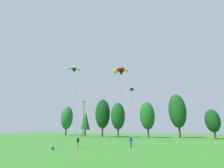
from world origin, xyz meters
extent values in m
cylinder|color=#472D19|center=(-37.04, 57.45, 1.63)|extent=(0.62, 0.62, 3.25)
ellipsoid|color=#236628|center=(-37.04, 57.45, 7.88)|extent=(5.30, 5.30, 10.18)
cylinder|color=#472D19|center=(-26.97, 57.22, 1.31)|extent=(0.56, 0.56, 2.62)
cone|color=#19561E|center=(-26.97, 57.22, 6.35)|extent=(3.82, 3.82, 7.46)
cylinder|color=#472D19|center=(-17.52, 54.34, 1.78)|extent=(0.65, 0.65, 3.56)
ellipsoid|color=#0F3D14|center=(-17.52, 54.34, 8.62)|extent=(5.63, 5.63, 11.14)
cylinder|color=#472D19|center=(-11.03, 53.93, 1.55)|extent=(0.61, 0.61, 3.11)
ellipsoid|color=#144719|center=(-11.03, 53.93, 7.53)|extent=(5.15, 5.15, 9.73)
cylinder|color=#472D19|center=(-0.61, 55.43, 1.53)|extent=(0.60, 0.60, 3.06)
ellipsoid|color=#19561E|center=(-0.61, 55.43, 7.42)|extent=(5.10, 5.10, 9.58)
cylinder|color=#472D19|center=(9.28, 58.45, 1.85)|extent=(0.66, 0.66, 3.70)
ellipsoid|color=#144719|center=(9.28, 58.45, 8.97)|extent=(5.78, 5.78, 11.58)
cylinder|color=#472D19|center=(18.80, 55.28, 1.08)|extent=(0.52, 0.52, 2.16)
ellipsoid|color=#0F3D14|center=(18.80, 55.28, 5.22)|extent=(4.12, 4.12, 6.75)
cylinder|color=brown|center=(-19.07, 43.46, 6.07)|extent=(0.26, 0.26, 12.13)
cube|color=brown|center=(-19.07, 43.46, 11.53)|extent=(2.20, 0.14, 0.14)
cylinder|color=gray|center=(-4.18, 19.53, 0.42)|extent=(0.16, 0.16, 0.84)
cylinder|color=gray|center=(-4.24, 19.72, 0.42)|extent=(0.16, 0.16, 0.84)
cube|color=black|center=(-4.21, 19.63, 1.14)|extent=(0.34, 0.43, 0.60)
sphere|color=tan|center=(-4.21, 19.63, 1.58)|extent=(0.22, 0.22, 0.22)
cylinder|color=black|center=(-4.14, 19.39, 1.17)|extent=(0.21, 0.14, 0.57)
cylinder|color=black|center=(-4.28, 19.86, 1.17)|extent=(0.21, 0.14, 0.57)
cylinder|color=#4C4C51|center=(2.49, 24.34, 0.42)|extent=(0.18, 0.18, 0.84)
cylinder|color=#4C4C51|center=(2.60, 24.51, 0.42)|extent=(0.18, 0.18, 0.84)
cube|color=blue|center=(2.54, 24.43, 1.14)|extent=(0.41, 0.45, 0.60)
sphere|color=tan|center=(2.54, 24.43, 1.58)|extent=(0.22, 0.22, 0.22)
cylinder|color=blue|center=(2.41, 24.22, 1.17)|extent=(0.21, 0.18, 0.57)
cylinder|color=blue|center=(2.67, 24.63, 1.17)|extent=(0.21, 0.18, 0.57)
ellipsoid|color=white|center=(-13.11, 29.15, 17.64)|extent=(2.24, 2.19, 0.94)
ellipsoid|color=silver|center=(-12.24, 29.92, 17.31)|extent=(1.34, 1.40, 1.10)
ellipsoid|color=silver|center=(-13.99, 28.39, 17.31)|extent=(1.37, 1.36, 1.10)
cone|color=black|center=(-13.19, 29.24, 16.92)|extent=(1.47, 1.47, 0.89)
cylinder|color=black|center=(-8.79, 24.41, 8.83)|extent=(8.82, 9.68, 15.29)
ellipsoid|color=blue|center=(-0.31, 35.93, 12.47)|extent=(1.42, 1.21, 0.76)
ellipsoid|color=white|center=(0.41, 36.17, 12.25)|extent=(0.87, 0.86, 0.83)
ellipsoid|color=white|center=(-1.03, 35.69, 12.25)|extent=(0.70, 0.90, 0.83)
cone|color=black|center=(-0.33, 36.01, 12.00)|extent=(0.87, 0.87, 0.59)
cylinder|color=black|center=(1.03, 30.26, 6.45)|extent=(2.74, 11.49, 10.53)
ellipsoid|color=red|center=(-1.30, 31.01, 16.03)|extent=(2.20, 1.76, 1.00)
ellipsoid|color=yellow|center=(0.00, 31.11, 15.66)|extent=(1.34, 1.45, 1.19)
ellipsoid|color=yellow|center=(-2.61, 30.91, 15.66)|extent=(1.18, 1.44, 1.19)
cone|color=black|center=(-1.31, 31.16, 15.22)|extent=(1.26, 1.26, 1.01)
cylinder|color=black|center=(-2.85, 25.37, 7.96)|extent=(3.08, 11.60, 13.54)
cube|color=#234C89|center=(-6.32, 16.83, 0.20)|extent=(0.29, 0.36, 0.40)
camera|label=1|loc=(10.38, -1.44, 2.69)|focal=25.51mm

